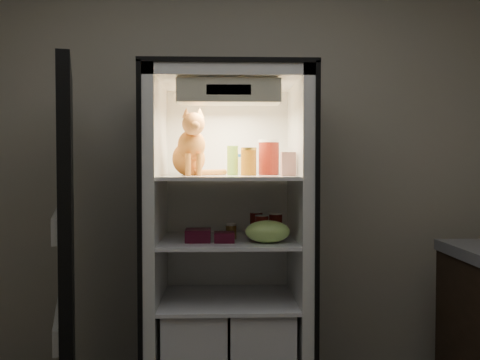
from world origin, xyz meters
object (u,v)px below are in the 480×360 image
object	(u,v)px
salsa_jar	(249,161)
pepper_jar	(269,157)
mayo_tub	(242,164)
soda_can_a	(256,224)
parmesan_shaker	(233,160)
soda_can_c	(262,228)
berry_box_right	(224,237)
soda_can_b	(276,226)
berry_box_left	(198,235)
cream_carton	(288,164)
refrigerator	(228,263)
condiment_jar	(231,231)
tabby_cat	(190,150)
grape_bag	(268,232)

from	to	relation	value
salsa_jar	pepper_jar	distance (m)	0.16
mayo_tub	soda_can_a	size ratio (longest dim) A/B	0.87
parmesan_shaker	salsa_jar	xyz separation A→B (m)	(0.09, -0.07, -0.01)
pepper_jar	soda_can_c	bearing A→B (deg)	-108.28
soda_can_c	berry_box_right	bearing A→B (deg)	-162.45
soda_can_b	berry_box_left	size ratio (longest dim) A/B	1.03
berry_box_left	cream_carton	bearing A→B (deg)	-1.56
mayo_tub	cream_carton	world-z (taller)	cream_carton
berry_box_right	soda_can_b	bearing A→B (deg)	24.68
soda_can_a	soda_can_b	bearing A→B (deg)	-47.53
refrigerator	mayo_tub	size ratio (longest dim) A/B	15.83
salsa_jar	condiment_jar	bearing A→B (deg)	170.35
tabby_cat	mayo_tub	xyz separation A→B (m)	(0.29, 0.13, -0.08)
grape_bag	refrigerator	bearing A→B (deg)	133.58
soda_can_c	grape_bag	world-z (taller)	soda_can_c
condiment_jar	berry_box_left	world-z (taller)	condiment_jar
soda_can_b	berry_box_right	distance (m)	0.32
salsa_jar	berry_box_right	world-z (taller)	salsa_jar
pepper_jar	cream_carton	bearing A→B (deg)	-68.09
grape_bag	soda_can_b	bearing A→B (deg)	69.99
pepper_jar	soda_can_c	xyz separation A→B (m)	(-0.05, -0.15, -0.38)
refrigerator	grape_bag	bearing A→B (deg)	-46.42
pepper_jar	soda_can_b	bearing A→B (deg)	-70.93
refrigerator	soda_can_a	world-z (taller)	refrigerator
tabby_cat	soda_can_a	bearing A→B (deg)	0.13
pepper_jar	soda_can_b	size ratio (longest dim) A/B	1.45
condiment_jar	berry_box_right	size ratio (longest dim) A/B	0.77
soda_can_a	berry_box_left	bearing A→B (deg)	-146.10
mayo_tub	berry_box_right	world-z (taller)	mayo_tub
grape_bag	cream_carton	bearing A→B (deg)	18.91
parmesan_shaker	soda_can_b	distance (m)	0.44
mayo_tub	berry_box_left	distance (m)	0.52
cream_carton	condiment_jar	distance (m)	0.49
soda_can_c	condiment_jar	world-z (taller)	soda_can_c
refrigerator	soda_can_a	distance (m)	0.28
parmesan_shaker	cream_carton	world-z (taller)	parmesan_shaker
mayo_tub	soda_can_c	size ratio (longest dim) A/B	0.88
mayo_tub	grape_bag	bearing A→B (deg)	-68.78
cream_carton	soda_can_a	xyz separation A→B (m)	(-0.15, 0.23, -0.34)
parmesan_shaker	berry_box_right	size ratio (longest dim) A/B	1.54
pepper_jar	soda_can_a	size ratio (longest dim) A/B	1.46
condiment_jar	berry_box_right	bearing A→B (deg)	-107.05
salsa_jar	soda_can_c	bearing A→B (deg)	-32.62
soda_can_a	berry_box_left	distance (m)	0.39
tabby_cat	grape_bag	distance (m)	0.62
refrigerator	parmesan_shaker	world-z (taller)	refrigerator
mayo_tub	soda_can_a	xyz separation A→B (m)	(0.08, -0.04, -0.34)
refrigerator	cream_carton	xyz separation A→B (m)	(0.32, -0.18, 0.56)
grape_bag	berry_box_right	bearing A→B (deg)	172.71
berry_box_left	berry_box_right	world-z (taller)	berry_box_left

